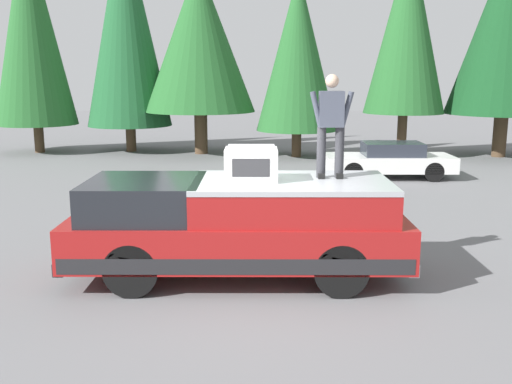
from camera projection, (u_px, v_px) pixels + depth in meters
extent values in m
plane|color=slate|center=(246.00, 281.00, 9.58)|extent=(90.00, 90.00, 0.00)
cube|color=maroon|center=(238.00, 236.00, 9.66)|extent=(2.00, 5.50, 0.70)
cube|color=#232326|center=(238.00, 248.00, 9.70)|extent=(2.01, 5.39, 0.24)
cube|color=black|center=(145.00, 198.00, 9.53)|extent=(1.84, 1.87, 0.60)
cube|color=maroon|center=(291.00, 200.00, 9.53)|extent=(1.92, 3.19, 0.52)
cube|color=#A8AAAF|center=(292.00, 182.00, 9.47)|extent=(1.94, 3.19, 0.08)
cube|color=#232326|center=(77.00, 252.00, 9.72)|extent=(1.96, 0.16, 0.20)
cube|color=#B2B5BA|center=(399.00, 252.00, 9.70)|extent=(1.96, 0.16, 0.20)
cylinder|color=black|center=(132.00, 269.00, 8.89)|extent=(0.30, 0.84, 0.84)
cylinder|color=black|center=(152.00, 238.00, 10.55)|extent=(0.30, 0.84, 0.84)
cylinder|color=black|center=(341.00, 269.00, 8.87)|extent=(0.30, 0.84, 0.84)
cylinder|color=black|center=(328.00, 239.00, 10.54)|extent=(0.30, 0.84, 0.84)
cube|color=white|center=(251.00, 165.00, 9.38)|extent=(0.64, 0.84, 0.52)
cube|color=#2D2D30|center=(251.00, 168.00, 9.06)|extent=(0.01, 0.59, 0.29)
cube|color=#99999E|center=(251.00, 147.00, 9.32)|extent=(0.58, 0.76, 0.04)
cylinder|color=#333338|center=(339.00, 152.00, 9.62)|extent=(0.15, 0.15, 0.84)
cube|color=black|center=(339.00, 176.00, 9.66)|extent=(0.26, 0.11, 0.08)
cylinder|color=#333338|center=(321.00, 152.00, 9.62)|extent=(0.15, 0.15, 0.84)
cube|color=black|center=(321.00, 175.00, 9.66)|extent=(0.26, 0.11, 0.08)
cube|color=#474C5B|center=(331.00, 109.00, 9.48)|extent=(0.24, 0.40, 0.58)
sphere|color=beige|center=(332.00, 81.00, 9.39)|extent=(0.22, 0.22, 0.22)
cylinder|color=#474C5B|center=(347.00, 109.00, 9.45)|extent=(0.09, 0.23, 0.58)
cylinder|color=#474C5B|center=(317.00, 109.00, 9.45)|extent=(0.09, 0.23, 0.58)
cube|color=white|center=(389.00, 163.00, 19.03)|extent=(1.64, 4.10, 0.50)
cube|color=#282D38|center=(392.00, 149.00, 18.94)|extent=(1.31, 1.89, 0.42)
cylinder|color=black|center=(353.00, 172.00, 18.37)|extent=(0.20, 0.62, 0.62)
cylinder|color=black|center=(346.00, 165.00, 19.78)|extent=(0.20, 0.62, 0.62)
cylinder|color=black|center=(434.00, 172.00, 18.36)|extent=(0.20, 0.62, 0.62)
cylinder|color=black|center=(421.00, 165.00, 19.77)|extent=(0.20, 0.62, 0.62)
cylinder|color=#4C3826|center=(500.00, 135.00, 23.80)|extent=(0.55, 0.55, 1.75)
cone|color=#14421E|center=(509.00, 22.00, 22.91)|extent=(4.57, 4.57, 7.18)
cylinder|color=#4C3826|center=(402.00, 135.00, 23.89)|extent=(0.39, 0.39, 1.78)
cone|color=#235B28|center=(407.00, 26.00, 23.03)|extent=(3.23, 3.23, 6.83)
cylinder|color=#4C3826|center=(296.00, 144.00, 23.84)|extent=(0.39, 0.39, 1.09)
cone|color=#235B28|center=(298.00, 52.00, 23.11)|extent=(3.27, 3.27, 6.21)
cylinder|color=#4C3826|center=(201.00, 133.00, 24.74)|extent=(0.55, 0.55, 1.78)
cone|color=#235B28|center=(199.00, 38.00, 23.97)|extent=(4.59, 4.59, 6.00)
cylinder|color=#4C3826|center=(131.00, 138.00, 25.53)|extent=(0.43, 0.43, 1.13)
cone|color=#1E562D|center=(126.00, 21.00, 24.54)|extent=(3.61, 3.61, 8.78)
cylinder|color=#4C3826|center=(39.00, 138.00, 25.18)|extent=(0.41, 0.41, 1.20)
cone|color=#235B28|center=(31.00, 24.00, 24.23)|extent=(3.40, 3.40, 8.33)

